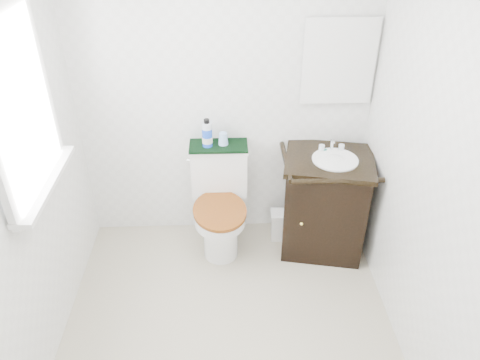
{
  "coord_description": "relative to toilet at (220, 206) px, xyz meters",
  "views": [
    {
      "loc": [
        -0.01,
        -2.02,
        2.54
      ],
      "look_at": [
        0.1,
        0.75,
        0.75
      ],
      "focal_mm": 35.0,
      "sensor_mm": 36.0,
      "label": 1
    }
  ],
  "objects": [
    {
      "name": "soap_bar",
      "position": [
        0.78,
        0.05,
        0.47
      ],
      "size": [
        0.07,
        0.05,
        0.02
      ],
      "primitive_type": "ellipsoid",
      "color": "#177264",
      "rests_on": "vanity"
    },
    {
      "name": "wall_back",
      "position": [
        0.05,
        0.23,
        0.84
      ],
      "size": [
        2.4,
        0.0,
        2.4
      ],
      "primitive_type": "plane",
      "rotation": [
        1.57,
        0.0,
        0.0
      ],
      "color": "white",
      "rests_on": "ground"
    },
    {
      "name": "wall_right",
      "position": [
        1.15,
        -0.97,
        0.84
      ],
      "size": [
        0.0,
        2.4,
        2.4
      ],
      "primitive_type": "plane",
      "rotation": [
        1.57,
        0.0,
        -1.57
      ],
      "color": "white",
      "rests_on": "ground"
    },
    {
      "name": "cup",
      "position": [
        0.04,
        0.13,
        0.53
      ],
      "size": [
        0.08,
        0.08,
        0.09
      ],
      "primitive_type": "cone",
      "color": "#93BDF2",
      "rests_on": "towel"
    },
    {
      "name": "vanity",
      "position": [
        0.82,
        -0.06,
        0.07
      ],
      "size": [
        0.74,
        0.66,
        0.92
      ],
      "color": "black",
      "rests_on": "floor"
    },
    {
      "name": "toilet",
      "position": [
        0.0,
        0.0,
        0.0
      ],
      "size": [
        0.45,
        0.65,
        0.83
      ],
      "color": "white",
      "rests_on": "floor"
    },
    {
      "name": "mouthwash_bottle",
      "position": [
        -0.08,
        0.11,
        0.58
      ],
      "size": [
        0.08,
        0.08,
        0.22
      ],
      "color": "blue",
      "rests_on": "towel"
    },
    {
      "name": "wall_left",
      "position": [
        -1.05,
        -0.97,
        0.84
      ],
      "size": [
        0.0,
        2.4,
        2.4
      ],
      "primitive_type": "plane",
      "rotation": [
        1.57,
        0.0,
        1.57
      ],
      "color": "white",
      "rests_on": "ground"
    },
    {
      "name": "towel",
      "position": [
        0.0,
        0.12,
        0.48
      ],
      "size": [
        0.44,
        0.22,
        0.02
      ],
      "primitive_type": "cube",
      "color": "black",
      "rests_on": "toilet"
    },
    {
      "name": "floor",
      "position": [
        0.05,
        -0.97,
        -0.36
      ],
      "size": [
        2.4,
        2.4,
        0.0
      ],
      "primitive_type": "plane",
      "color": "#AAA189",
      "rests_on": "ground"
    },
    {
      "name": "trash_bin",
      "position": [
        0.5,
        0.04,
        -0.23
      ],
      "size": [
        0.18,
        0.15,
        0.26
      ],
      "color": "white",
      "rests_on": "floor"
    },
    {
      "name": "window",
      "position": [
        -1.02,
        -0.72,
        1.19
      ],
      "size": [
        0.02,
        0.7,
        0.9
      ],
      "primitive_type": "cube",
      "color": "white",
      "rests_on": "wall_left"
    },
    {
      "name": "mirror",
      "position": [
        0.87,
        0.21,
        1.09
      ],
      "size": [
        0.5,
        0.02,
        0.6
      ],
      "primitive_type": "cube",
      "color": "silver",
      "rests_on": "wall_back"
    }
  ]
}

